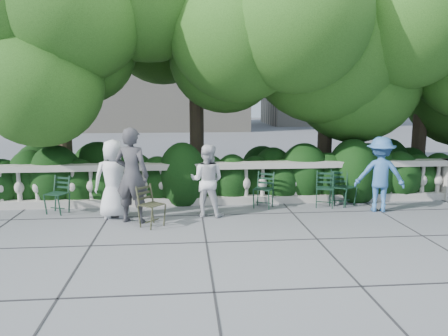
{
  "coord_description": "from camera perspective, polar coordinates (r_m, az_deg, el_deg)",
  "views": [
    {
      "loc": [
        -0.86,
        -8.37,
        2.54
      ],
      "look_at": [
        0.0,
        1.0,
        1.0
      ],
      "focal_mm": 35.0,
      "sensor_mm": 36.0,
      "label": 1
    }
  ],
  "objects": [
    {
      "name": "ground",
      "position": [
        8.79,
        0.6,
        -7.5
      ],
      "size": [
        90.0,
        90.0,
        0.0
      ],
      "primitive_type": "plane",
      "color": "#57595F",
      "rests_on": "ground"
    },
    {
      "name": "balustrade",
      "position": [
        10.41,
        -0.4,
        -2.08
      ],
      "size": [
        12.0,
        0.44,
        1.0
      ],
      "color": "#9E998E",
      "rests_on": "ground"
    },
    {
      "name": "person_woman_grey",
      "position": [
        9.0,
        -11.94,
        -0.94
      ],
      "size": [
        0.82,
        0.67,
        1.95
      ],
      "primitive_type": "imported",
      "rotation": [
        0.0,
        0.0,
        2.8
      ],
      "color": "#39383C",
      "rests_on": "ground"
    },
    {
      "name": "person_older_blue",
      "position": [
        10.3,
        19.71,
        -0.79
      ],
      "size": [
        1.21,
        0.89,
        1.67
      ],
      "primitive_type": "imported",
      "rotation": [
        0.0,
        0.0,
        2.87
      ],
      "color": "#33629B",
      "rests_on": "ground"
    },
    {
      "name": "person_businessman",
      "position": [
        9.46,
        -14.21,
        -1.38
      ],
      "size": [
        0.87,
        0.61,
        1.67
      ],
      "primitive_type": "imported",
      "rotation": [
        0.0,
        0.0,
        3.25
      ],
      "color": "silver",
      "rests_on": "ground"
    },
    {
      "name": "shrub_hedge",
      "position": [
        11.68,
        -0.9,
        -3.26
      ],
      "size": [
        15.0,
        2.6,
        1.7
      ],
      "primitive_type": null,
      "color": "black",
      "rests_on": "ground"
    },
    {
      "name": "person_casual_man",
      "position": [
        9.33,
        -2.24,
        -1.63
      ],
      "size": [
        0.89,
        0.79,
        1.55
      ],
      "primitive_type": "imported",
      "rotation": [
        0.0,
        0.0,
        2.83
      ],
      "color": "silver",
      "rests_on": "ground"
    },
    {
      "name": "chair_b",
      "position": [
        10.22,
        -21.35,
        -5.75
      ],
      "size": [
        0.59,
        0.61,
        0.84
      ],
      "primitive_type": null,
      "rotation": [
        0.0,
        0.0,
        -0.39
      ],
      "color": "black",
      "rests_on": "ground"
    },
    {
      "name": "chair_d",
      "position": [
        10.64,
        16.02,
        -4.89
      ],
      "size": [
        0.62,
        0.63,
        0.84
      ],
      "primitive_type": null,
      "rotation": [
        0.0,
        0.0,
        0.51
      ],
      "color": "black",
      "rests_on": "ground"
    },
    {
      "name": "chair_weathered",
      "position": [
        8.73,
        -8.69,
        -7.74
      ],
      "size": [
        0.65,
        0.65,
        0.84
      ],
      "primitive_type": null,
      "rotation": [
        0.0,
        0.0,
        0.85
      ],
      "color": "black",
      "rests_on": "ground"
    },
    {
      "name": "tree_canopy",
      "position": [
        11.76,
        2.45,
        16.23
      ],
      "size": [
        15.04,
        6.52,
        6.78
      ],
      "color": "#3F3023",
      "rests_on": "ground"
    },
    {
      "name": "chair_e",
      "position": [
        10.56,
        14.61,
        -4.94
      ],
      "size": [
        0.58,
        0.6,
        0.84
      ],
      "primitive_type": null,
      "rotation": [
        0.0,
        0.0,
        -0.36
      ],
      "color": "black",
      "rests_on": "ground"
    },
    {
      "name": "chair_c",
      "position": [
        10.05,
        4.9,
        -5.38
      ],
      "size": [
        0.61,
        0.63,
        0.84
      ],
      "primitive_type": null,
      "rotation": [
        0.0,
        0.0,
        -0.46
      ],
      "color": "black",
      "rests_on": "ground"
    },
    {
      "name": "chair_f",
      "position": [
        10.34,
        12.94,
        -5.17
      ],
      "size": [
        0.56,
        0.59,
        0.84
      ],
      "primitive_type": null,
      "rotation": [
        0.0,
        0.0,
        -0.3
      ],
      "color": "black",
      "rests_on": "ground"
    }
  ]
}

